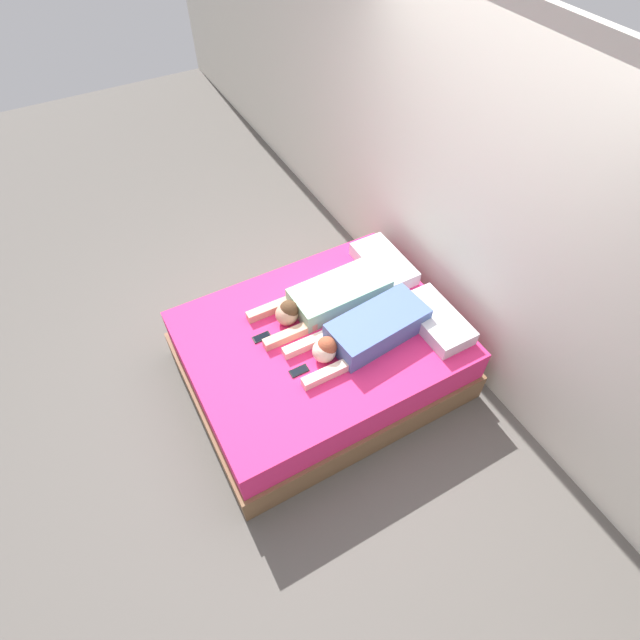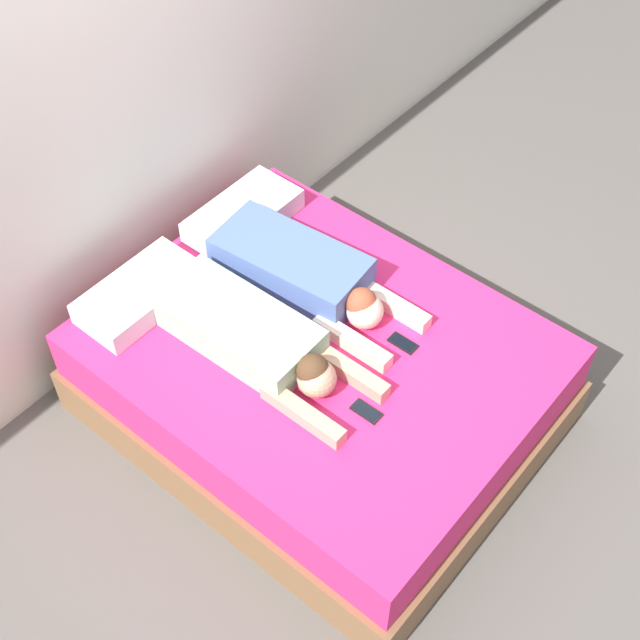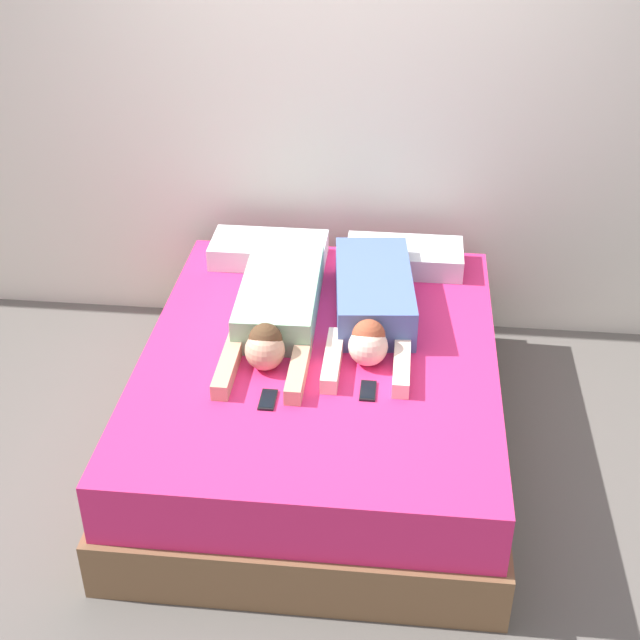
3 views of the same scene
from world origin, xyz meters
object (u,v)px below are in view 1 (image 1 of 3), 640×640
person_left (328,298)px  pillow_head_left (384,263)px  person_right (367,331)px  bed (320,355)px  cell_phone_right (299,371)px  pillow_head_right (436,320)px  cell_phone_left (262,337)px

person_left → pillow_head_left: bearing=102.3°
pillow_head_left → person_right: person_right is taller
bed → person_left: (-0.22, 0.19, 0.36)m
cell_phone_right → pillow_head_right: bearing=83.8°
pillow_head_right → person_left: size_ratio=0.54×
person_right → cell_phone_left: size_ratio=7.95×
bed → cell_phone_left: cell_phone_left is taller
bed → cell_phone_right: size_ratio=14.94×
person_left → cell_phone_left: person_left is taller
pillow_head_left → person_left: 0.62m
pillow_head_left → pillow_head_right: bearing=0.0°
pillow_head_right → person_right: bearing=-104.2°
person_right → cell_phone_left: person_right is taller
pillow_head_right → cell_phone_left: size_ratio=4.37×
bed → pillow_head_right: pillow_head_right is taller
cell_phone_left → pillow_head_right: bearing=66.5°
bed → cell_phone_left: 0.51m
person_left → person_right: size_ratio=1.03×
cell_phone_left → bed: bearing=66.7°
pillow_head_right → person_left: person_left is taller
pillow_head_left → pillow_head_right: 0.70m
pillow_head_left → cell_phone_left: size_ratio=4.37×
cell_phone_left → cell_phone_right: 0.41m
bed → cell_phone_right: 0.47m
pillow_head_right → person_right: 0.54m
cell_phone_left → cell_phone_right: size_ratio=1.00×
cell_phone_left → cell_phone_right: same height
person_right → cell_phone_right: bearing=-88.6°
pillow_head_right → cell_phone_right: (-0.12, -1.09, -0.05)m
bed → pillow_head_left: (-0.35, 0.79, 0.33)m
bed → person_right: 0.50m
pillow_head_right → cell_phone_right: size_ratio=4.37×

